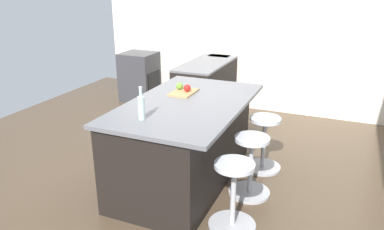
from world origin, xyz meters
TOP-DOWN VIEW (x-y plane):
  - ground_plane at (0.00, 0.00)m, footprint 6.85×6.85m
  - interior_partition_left at (-2.64, 0.00)m, footprint 0.12×5.08m
  - sink_cabinet at (-2.29, -0.34)m, footprint 2.29×0.60m
  - oven_range at (-2.29, -1.83)m, footprint 0.60×0.61m
  - kitchen_island at (0.16, 0.17)m, footprint 1.96×1.17m
  - stool_by_window at (-0.45, 0.93)m, footprint 0.44×0.44m
  - stool_middle at (0.16, 0.93)m, footprint 0.44×0.44m
  - stool_near_camera at (0.78, 0.93)m, footprint 0.44×0.44m
  - cutting_board at (-0.11, 0.05)m, footprint 0.36×0.24m
  - apple_red at (-0.13, 0.08)m, footprint 0.08×0.08m
  - apple_green at (-0.17, -0.03)m, footprint 0.08×0.08m
  - water_bottle at (0.80, 0.03)m, footprint 0.06×0.06m

SIDE VIEW (x-z plane):
  - ground_plane at x=0.00m, z-range 0.00..0.00m
  - stool_by_window at x=-0.45m, z-range -0.02..0.64m
  - stool_middle at x=0.16m, z-range -0.02..0.64m
  - stool_near_camera at x=0.78m, z-range -0.02..0.64m
  - oven_range at x=-2.29m, z-range 0.00..0.89m
  - sink_cabinet at x=-2.29m, z-range -0.13..1.06m
  - kitchen_island at x=0.16m, z-range 0.00..0.94m
  - cutting_board at x=-0.11m, z-range 0.94..0.96m
  - apple_green at x=-0.17m, z-range 0.96..1.04m
  - apple_red at x=-0.13m, z-range 0.96..1.04m
  - water_bottle at x=0.80m, z-range 0.91..1.22m
  - interior_partition_left at x=-2.64m, z-range 0.00..2.83m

